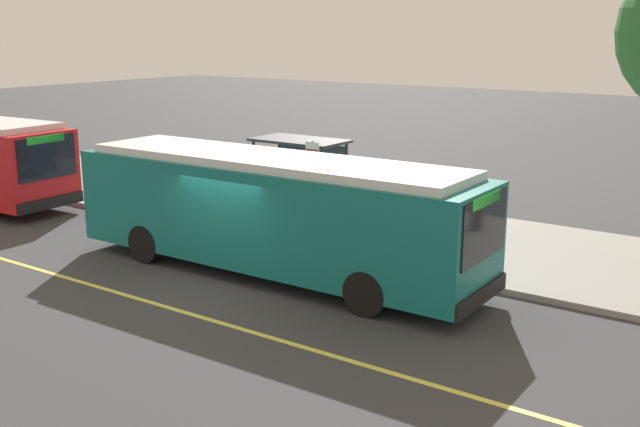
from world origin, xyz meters
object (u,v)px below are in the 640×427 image
object	(u,v)px
route_sign_post	(313,177)
pedestrian_commuter	(336,198)
transit_bus_main	(273,210)
waiting_bench	(304,203)

from	to	relation	value
route_sign_post	pedestrian_commuter	xyz separation A→B (m)	(-0.06, 1.23, -0.84)
route_sign_post	pedestrian_commuter	world-z (taller)	route_sign_post
transit_bus_main	waiting_bench	size ratio (longest dim) A/B	6.91
transit_bus_main	route_sign_post	world-z (taller)	same
transit_bus_main	route_sign_post	size ratio (longest dim) A/B	3.95
waiting_bench	route_sign_post	bearing A→B (deg)	-48.59
waiting_bench	pedestrian_commuter	bearing A→B (deg)	-23.52
waiting_bench	route_sign_post	size ratio (longest dim) A/B	0.57
waiting_bench	pedestrian_commuter	distance (m)	1.88
waiting_bench	route_sign_post	xyz separation A→B (m)	(1.72, -1.95, 1.32)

